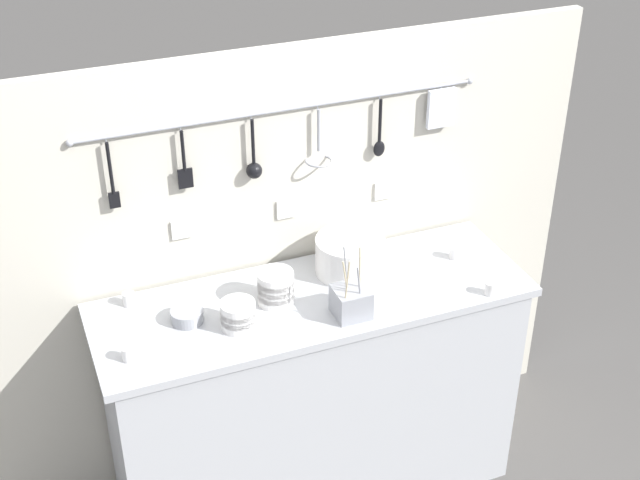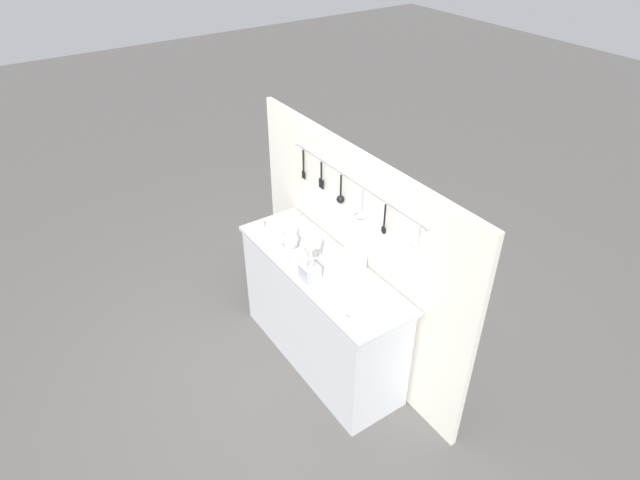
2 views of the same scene
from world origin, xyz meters
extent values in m
cube|color=#ADAFB5|center=(0.00, 0.00, 0.90)|extent=(1.54, 0.51, 0.03)
cube|color=#ADAFB5|center=(0.00, 0.00, 0.44)|extent=(1.47, 0.49, 0.88)
cube|color=beige|center=(0.00, 0.29, 0.86)|extent=(2.34, 0.04, 1.72)
cylinder|color=#93969E|center=(0.00, 0.26, 1.51)|extent=(1.42, 0.01, 0.01)
sphere|color=#93969E|center=(-0.71, 0.26, 1.51)|extent=(0.02, 0.02, 0.02)
sphere|color=#93969E|center=(0.71, 0.26, 1.51)|extent=(0.02, 0.02, 0.02)
cylinder|color=black|center=(-0.60, 0.24, 1.41)|extent=(0.01, 0.01, 0.18)
cube|color=black|center=(-0.60, 0.24, 1.29)|extent=(0.04, 0.01, 0.06)
cylinder|color=#93969E|center=(-0.60, 0.26, 1.50)|extent=(0.00, 0.01, 0.02)
cylinder|color=black|center=(-0.36, 0.24, 1.43)|extent=(0.01, 0.01, 0.14)
cube|color=black|center=(-0.36, 0.24, 1.32)|extent=(0.05, 0.01, 0.07)
cylinder|color=#93969E|center=(-0.36, 0.26, 1.50)|extent=(0.01, 0.01, 0.02)
cylinder|color=black|center=(-0.12, 0.24, 1.41)|extent=(0.01, 0.01, 0.17)
sphere|color=black|center=(-0.12, 0.24, 1.31)|extent=(0.06, 0.06, 0.06)
cylinder|color=#93969E|center=(-0.12, 0.26, 1.50)|extent=(0.01, 0.01, 0.02)
cylinder|color=#93969E|center=(0.12, 0.24, 1.42)|extent=(0.01, 0.01, 0.16)
torus|color=#93969E|center=(0.12, 0.24, 1.30)|extent=(0.10, 0.10, 0.01)
cylinder|color=#93969E|center=(0.12, 0.26, 1.50)|extent=(0.01, 0.01, 0.02)
cylinder|color=black|center=(0.35, 0.24, 1.42)|extent=(0.01, 0.01, 0.16)
ellipsoid|color=black|center=(0.35, 0.24, 1.31)|extent=(0.04, 0.02, 0.06)
cylinder|color=#93969E|center=(0.35, 0.26, 1.50)|extent=(0.01, 0.01, 0.02)
cube|color=silver|center=(0.59, 0.24, 1.43)|extent=(0.11, 0.02, 0.14)
cylinder|color=#93969E|center=(0.59, 0.26, 1.50)|extent=(0.00, 0.01, 0.02)
cube|color=white|center=(-0.38, 0.27, 1.12)|extent=(0.07, 0.01, 0.07)
cube|color=white|center=(0.00, 0.27, 1.12)|extent=(0.07, 0.01, 0.07)
cube|color=white|center=(0.38, 0.27, 1.12)|extent=(0.07, 0.01, 0.07)
cylinder|color=white|center=(-0.29, -0.07, 0.94)|extent=(0.12, 0.12, 0.05)
cylinder|color=white|center=(-0.29, -0.07, 0.96)|extent=(0.12, 0.12, 0.05)
cylinder|color=white|center=(-0.29, -0.07, 0.99)|extent=(0.12, 0.12, 0.05)
cylinder|color=white|center=(-0.13, 0.02, 0.94)|extent=(0.13, 0.13, 0.05)
cylinder|color=white|center=(-0.13, 0.02, 0.96)|extent=(0.13, 0.13, 0.05)
cylinder|color=white|center=(-0.13, 0.02, 0.99)|extent=(0.13, 0.13, 0.05)
cylinder|color=white|center=(-0.13, 0.02, 1.01)|extent=(0.13, 0.13, 0.05)
cylinder|color=white|center=(0.18, 0.10, 0.92)|extent=(0.25, 0.25, 0.01)
cylinder|color=white|center=(0.18, 0.10, 0.93)|extent=(0.25, 0.25, 0.01)
cylinder|color=white|center=(0.18, 0.10, 0.94)|extent=(0.25, 0.25, 0.01)
cylinder|color=white|center=(0.18, 0.10, 0.95)|extent=(0.25, 0.25, 0.01)
cylinder|color=white|center=(0.18, 0.10, 0.96)|extent=(0.25, 0.25, 0.01)
cylinder|color=white|center=(0.18, 0.10, 0.97)|extent=(0.25, 0.25, 0.01)
cylinder|color=white|center=(0.18, 0.10, 0.99)|extent=(0.25, 0.25, 0.01)
cylinder|color=white|center=(0.18, 0.10, 1.00)|extent=(0.25, 0.25, 0.01)
cylinder|color=white|center=(0.18, 0.10, 1.01)|extent=(0.25, 0.25, 0.01)
cylinder|color=white|center=(0.18, 0.10, 1.02)|extent=(0.25, 0.25, 0.01)
cylinder|color=white|center=(0.18, 0.10, 1.03)|extent=(0.25, 0.25, 0.01)
cylinder|color=white|center=(0.18, 0.10, 1.04)|extent=(0.25, 0.25, 0.01)
cylinder|color=#93969E|center=(-0.44, 0.02, 0.93)|extent=(0.11, 0.11, 0.04)
cube|color=#93969E|center=(0.08, -0.14, 0.96)|extent=(0.12, 0.12, 0.10)
cylinder|color=#C6B793|center=(0.06, -0.14, 1.04)|extent=(0.03, 0.02, 0.16)
cylinder|color=#93969E|center=(0.07, -0.12, 1.07)|extent=(0.03, 0.01, 0.21)
cylinder|color=#C6B793|center=(0.11, -0.14, 1.07)|extent=(0.02, 0.02, 0.21)
cylinder|color=#C6B793|center=(0.05, -0.18, 1.06)|extent=(0.02, 0.01, 0.19)
cylinder|color=#93969E|center=(0.09, -0.18, 1.04)|extent=(0.03, 0.02, 0.16)
cylinder|color=white|center=(-0.60, 0.19, 0.94)|extent=(0.04, 0.04, 0.05)
cylinder|color=white|center=(-0.66, -0.11, 0.94)|extent=(0.04, 0.04, 0.05)
cylinder|color=white|center=(0.58, 0.04, 0.94)|extent=(0.04, 0.04, 0.05)
cylinder|color=white|center=(0.58, -0.21, 0.94)|extent=(0.04, 0.04, 0.05)
camera|label=1|loc=(-0.91, -2.36, 2.69)|focal=50.00mm
camera|label=2|loc=(2.47, -1.68, 3.19)|focal=30.00mm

